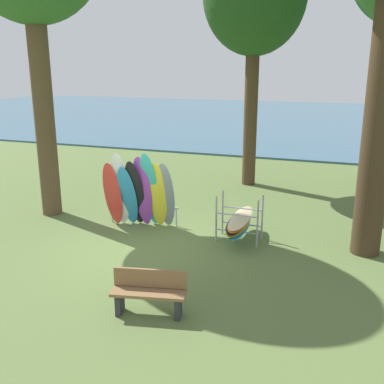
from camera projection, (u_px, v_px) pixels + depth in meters
The scene contains 5 objects.
ground_plane at pixel (148, 246), 11.67m from camera, with size 80.00×80.00×0.00m, color #566B38.
lake_water at pixel (297, 119), 38.98m from camera, with size 80.00×36.00×0.10m, color #38607A.
leaning_board_pile at pixel (139, 193), 12.78m from camera, with size 2.09×0.99×2.27m.
board_storage_rack at pixel (239, 222), 11.96m from camera, with size 1.15×2.13×1.25m.
park_bench at pixel (149, 291), 8.42m from camera, with size 1.45×0.69×0.85m.
Camera 1 is at (4.75, -9.82, 4.53)m, focal length 42.23 mm.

